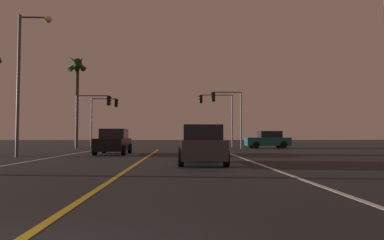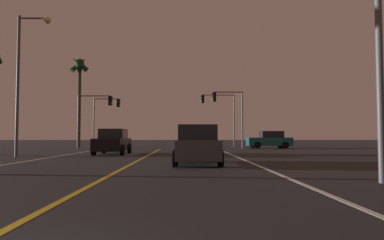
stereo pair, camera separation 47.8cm
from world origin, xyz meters
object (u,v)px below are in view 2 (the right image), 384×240
object	(u,v)px
traffic_light_near_left	(95,109)
traffic_light_near_right	(228,106)
car_crossing_side	(270,140)
palm_tree_left_far	(80,74)
car_oncoming	(113,142)
street_lamp_left_mid	(25,68)
traffic_light_far_right	(218,108)
traffic_light_far_left	(107,111)
car_lead_same_lane	(197,145)

from	to	relation	value
traffic_light_near_left	traffic_light_near_right	bearing A→B (deg)	-0.00
car_crossing_side	palm_tree_left_far	xyz separation A→B (m)	(-19.79, 3.24, 7.11)
car_oncoming	street_lamp_left_mid	world-z (taller)	street_lamp_left_mid
traffic_light_far_right	street_lamp_left_mid	xyz separation A→B (m)	(-13.09, -17.64, 0.93)
traffic_light_far_left	street_lamp_left_mid	world-z (taller)	street_lamp_left_mid
street_lamp_left_mid	car_lead_same_lane	bearing A→B (deg)	-27.79
car_lead_same_lane	car_crossing_side	world-z (taller)	same
car_lead_same_lane	traffic_light_far_right	size ratio (longest dim) A/B	0.74
traffic_light_far_left	street_lamp_left_mid	distance (m)	17.70
traffic_light_near_left	palm_tree_left_far	xyz separation A→B (m)	(-2.98, 4.68, 4.15)
traffic_light_near_right	traffic_light_far_left	world-z (taller)	traffic_light_near_right
car_crossing_side	traffic_light_near_right	distance (m)	5.56
street_lamp_left_mid	car_oncoming	bearing A→B (deg)	32.56
car_lead_same_lane	traffic_light_near_left	bearing A→B (deg)	27.36
traffic_light_near_right	traffic_light_far_right	bearing A→B (deg)	-86.09
car_lead_same_lane	car_oncoming	world-z (taller)	same
car_oncoming	car_lead_same_lane	bearing A→B (deg)	33.34
car_oncoming	traffic_light_far_right	world-z (taller)	traffic_light_far_right
car_crossing_side	street_lamp_left_mid	world-z (taller)	street_lamp_left_mid
traffic_light_near_right	traffic_light_far_left	xyz separation A→B (m)	(-12.71, 5.50, -0.05)
car_lead_same_lane	traffic_light_far_left	world-z (taller)	traffic_light_far_left
traffic_light_near_left	street_lamp_left_mid	xyz separation A→B (m)	(-0.96, -12.14, 1.48)
car_oncoming	traffic_light_near_right	world-z (taller)	traffic_light_near_right
car_crossing_side	car_oncoming	distance (m)	16.96
car_crossing_side	traffic_light_far_left	bearing A→B (deg)	-13.43
car_oncoming	traffic_light_near_left	world-z (taller)	traffic_light_near_left
car_oncoming	traffic_light_near_left	xyz separation A→B (m)	(-3.62, 9.21, 2.95)
street_lamp_left_mid	palm_tree_left_far	bearing A→B (deg)	96.83
car_lead_same_lane	traffic_light_far_left	distance (m)	24.87
street_lamp_left_mid	palm_tree_left_far	xyz separation A→B (m)	(-2.02, 16.81, 2.67)
car_crossing_side	traffic_light_near_left	xyz separation A→B (m)	(-16.81, -1.44, 2.95)
traffic_light_near_left	street_lamp_left_mid	world-z (taller)	street_lamp_left_mid
traffic_light_near_right	car_lead_same_lane	bearing A→B (deg)	78.59
traffic_light_near_right	street_lamp_left_mid	bearing A→B (deg)	42.02
traffic_light_near_right	traffic_light_near_left	xyz separation A→B (m)	(-12.51, 0.00, -0.25)
traffic_light_far_right	traffic_light_far_left	size ratio (longest dim) A/B	1.09
car_oncoming	traffic_light_far_left	distance (m)	15.52
traffic_light_far_left	traffic_light_near_left	bearing A→B (deg)	-87.91
street_lamp_left_mid	palm_tree_left_far	distance (m)	17.14
traffic_light_near_right	street_lamp_left_mid	xyz separation A→B (m)	(-13.47, -12.14, 1.23)
traffic_light_near_right	traffic_light_far_right	distance (m)	5.52
car_crossing_side	traffic_light_far_left	xyz separation A→B (m)	(-17.02, 4.06, 3.15)
traffic_light_near_right	traffic_light_far_right	world-z (taller)	traffic_light_far_right
traffic_light_far_left	palm_tree_left_far	world-z (taller)	palm_tree_left_far
street_lamp_left_mid	car_crossing_side	bearing A→B (deg)	37.36
car_oncoming	palm_tree_left_far	size ratio (longest dim) A/B	0.43
car_oncoming	traffic_light_near_right	size ratio (longest dim) A/B	0.79
car_crossing_side	street_lamp_left_mid	size ratio (longest dim) A/B	0.51
car_crossing_side	car_oncoming	bearing A→B (deg)	38.90
car_oncoming	traffic_light_far_left	bearing A→B (deg)	-165.45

